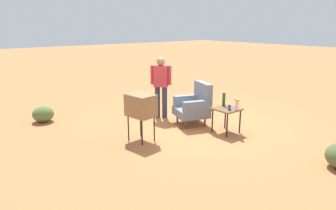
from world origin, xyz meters
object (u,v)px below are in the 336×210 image
Objects in this scene: side_table at (227,112)px; soda_can_blue at (229,107)px; person_standing at (161,84)px; flower_vase at (237,104)px; armchair at (195,105)px; bottle_wine_green at (224,99)px; tv_on_stand at (141,106)px.

soda_can_blue reaches higher than side_table.
person_standing is at bearing -165.72° from side_table.
flower_vase reaches higher than soda_can_blue.
armchair is 1.80× the size of side_table.
person_standing is 2.08m from soda_can_blue.
person_standing is at bearing -165.50° from flower_vase.
side_table is 0.33m from bottle_wine_green.
side_table is (0.93, 0.13, 0.01)m from armchair.
bottle_wine_green is (1.70, 0.58, -0.19)m from person_standing.
tv_on_stand is at bearing -118.83° from flower_vase.
armchair reaches higher than tv_on_stand.
soda_can_blue is (2.02, 0.42, -0.29)m from person_standing.
person_standing is 1.81m from bottle_wine_green.
flower_vase is (0.10, 0.13, 0.09)m from soda_can_blue.
person_standing is 2.20m from flower_vase.
side_table is 2.22× the size of flower_vase.
person_standing is (-0.96, -0.35, 0.44)m from armchair.
person_standing is 5.12× the size of bottle_wine_green.
tv_on_stand is at bearing -114.00° from side_table.
tv_on_stand is 2.03m from bottle_wine_green.
person_standing is at bearing -168.27° from soda_can_blue.
tv_on_stand is 8.44× the size of soda_can_blue.
armchair is 1.20m from flower_vase.
soda_can_blue is at bearing -25.92° from side_table.
armchair is 1.11m from person_standing.
flower_vase is (1.16, 0.20, 0.24)m from armchair.
person_standing reaches higher than tv_on_stand.
armchair reaches higher than bottle_wine_green.
bottle_wine_green reaches higher than side_table.
tv_on_stand reaches higher than side_table.
tv_on_stand is at bearing -51.36° from person_standing.
flower_vase is at bearing 16.30° from side_table.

